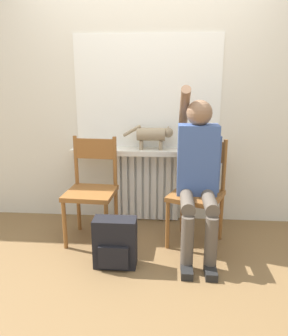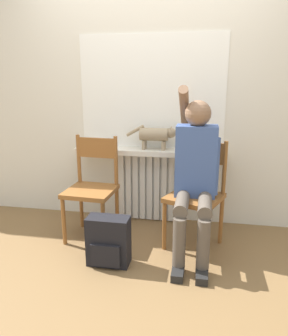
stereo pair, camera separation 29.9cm
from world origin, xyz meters
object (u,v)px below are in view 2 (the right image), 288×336
Objects in this scene: chair_left at (92,187)px; backpack at (108,241)px; cat at (156,135)px; chair_right at (197,193)px; person at (195,170)px.

backpack is at bearing -55.25° from chair_left.
chair_left is at bearing -143.99° from cat.
backpack is at bearing -123.49° from chair_right.
chair_right is 2.35× the size of backpack.
person is 0.68m from cat.
chair_left is 1.00× the size of chair_right.
chair_left is at bearing -158.24° from chair_right.
person reaches higher than chair_left.
cat reaches higher than backpack.
chair_right is 0.72m from cat.
person is at bearing -76.08° from chair_right.
person is at bearing -51.48° from cat.
person is 2.84× the size of cat.
person is (0.94, -0.12, 0.24)m from chair_left.
chair_left is 0.67× the size of person.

